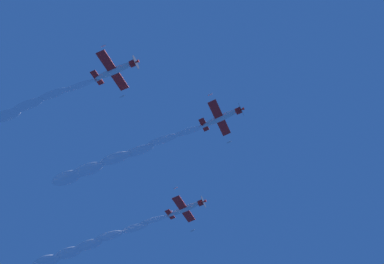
% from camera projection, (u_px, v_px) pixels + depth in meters
% --- Properties ---
extents(airplane_lead, '(7.89, 7.54, 3.91)m').
position_uv_depth(airplane_lead, '(222.00, 117.00, 77.80)').
color(airplane_lead, silver).
extents(airplane_left_wingman, '(7.90, 7.57, 3.75)m').
position_uv_depth(airplane_left_wingman, '(186.00, 208.00, 86.41)').
color(airplane_left_wingman, silver).
extents(airplane_right_wingman, '(7.73, 7.58, 3.90)m').
position_uv_depth(airplane_right_wingman, '(116.00, 70.00, 73.54)').
color(airplane_right_wingman, silver).
extents(smoke_trail_lead, '(10.91, 26.39, 3.65)m').
position_uv_depth(smoke_trail_lead, '(105.00, 163.00, 79.54)').
color(smoke_trail_lead, white).
extents(smoke_trail_left_wingman, '(10.51, 26.08, 3.87)m').
position_uv_depth(smoke_trail_left_wingman, '(81.00, 248.00, 88.25)').
color(smoke_trail_left_wingman, white).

